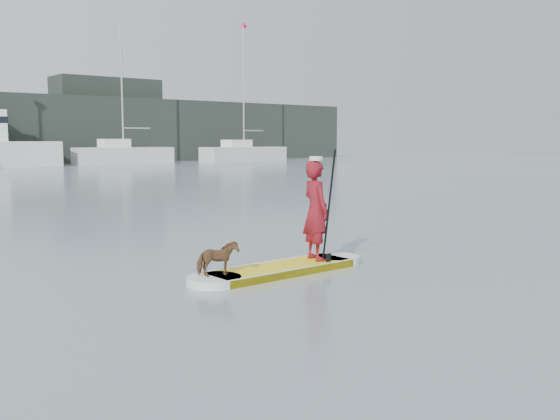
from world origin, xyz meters
TOP-DOWN VIEW (x-y plane):
  - ground at (0.00, 0.00)m, footprint 140.00×140.00m
  - paddleboard at (-0.76, 2.84)m, footprint 3.30×0.88m
  - paddler at (0.01, 2.86)m, footprint 0.50×0.66m
  - white_cap at (0.01, 2.86)m, footprint 0.22×0.22m
  - dog at (-1.94, 2.80)m, footprint 0.64×0.37m
  - paddle at (0.03, 2.58)m, footprint 0.10×0.30m
  - sailboat_e at (15.77, 45.64)m, footprint 8.34×3.08m
  - sailboat_f at (27.89, 45.03)m, footprint 8.84×2.95m
  - shore_building_east at (18.00, 54.00)m, footprint 10.00×4.00m

SIDE VIEW (x-z plane):
  - ground at x=0.00m, z-range 0.00..0.00m
  - paddleboard at x=-0.76m, z-range 0.00..0.12m
  - dog at x=-1.94m, z-range 0.12..0.63m
  - paddle at x=0.03m, z-range -0.20..1.80m
  - sailboat_e at x=15.77m, z-range -5.10..6.81m
  - sailboat_f at x=27.89m, z-range -5.66..7.43m
  - paddler at x=0.01m, z-range 0.12..1.75m
  - white_cap at x=0.01m, z-range 1.75..1.82m
  - shore_building_east at x=18.00m, z-range 0.00..8.00m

